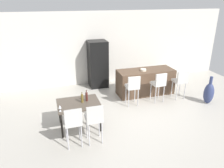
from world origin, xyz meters
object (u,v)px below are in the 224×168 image
at_px(kitchen_island, 145,82).
at_px(wine_bottle_end, 82,98).
at_px(dining_chair_near, 73,121).
at_px(wine_glass_left, 60,107).
at_px(dining_chair_far, 94,118).
at_px(fruit_bowl, 143,70).
at_px(potted_plant, 159,72).
at_px(refrigerator, 98,64).
at_px(bar_chair_left, 133,86).
at_px(wine_bottle_corner, 87,97).
at_px(floor_vase, 209,93).
at_px(dining_table, 79,105).
at_px(bar_chair_right, 181,80).
at_px(bar_chair_middle, 159,83).

bearing_deg(kitchen_island, wine_bottle_end, -149.24).
distance_m(dining_chair_near, wine_glass_left, 0.57).
distance_m(kitchen_island, dining_chair_far, 3.42).
bearing_deg(fruit_bowl, potted_plant, 43.28).
bearing_deg(refrigerator, dining_chair_near, -112.05).
height_order(bar_chair_left, wine_glass_left, bar_chair_left).
xyz_separation_m(kitchen_island, wine_bottle_corner, (-2.47, -1.50, 0.41)).
distance_m(kitchen_island, wine_bottle_corner, 2.92).
bearing_deg(bar_chair_left, dining_chair_far, -135.77).
xyz_separation_m(wine_bottle_end, wine_bottle_corner, (0.13, 0.04, 0.01)).
bearing_deg(floor_vase, fruit_bowl, 144.02).
xyz_separation_m(kitchen_island, dining_table, (-2.70, -1.56, 0.21)).
bearing_deg(bar_chair_left, bar_chair_right, -0.00).
distance_m(bar_chair_middle, wine_bottle_corner, 2.70).
xyz_separation_m(dining_chair_far, potted_plant, (3.68, 3.59, -0.38)).
xyz_separation_m(kitchen_island, fruit_bowl, (-0.13, -0.06, 0.50)).
bearing_deg(dining_table, wine_glass_left, -147.40).
height_order(dining_table, fruit_bowl, fruit_bowl).
bearing_deg(fruit_bowl, dining_table, -149.71).
xyz_separation_m(bar_chair_right, wine_bottle_end, (-3.56, -0.77, 0.16)).
relative_size(bar_chair_middle, dining_chair_far, 1.00).
xyz_separation_m(bar_chair_left, floor_vase, (2.51, -0.61, -0.32)).
xyz_separation_m(wine_glass_left, potted_plant, (4.44, 3.11, -0.55)).
distance_m(dining_chair_near, wine_bottle_corner, 1.01).
relative_size(bar_chair_left, bar_chair_middle, 1.00).
distance_m(bar_chair_right, dining_table, 3.75).
height_order(bar_chair_middle, wine_bottle_corner, wine_bottle_corner).
distance_m(dining_chair_far, fruit_bowl, 3.28).
xyz_separation_m(bar_chair_right, potted_plant, (0.27, 2.00, -0.38)).
bearing_deg(dining_chair_far, refrigerator, 75.16).
xyz_separation_m(wine_bottle_corner, potted_plant, (3.70, 2.73, -0.55)).
distance_m(refrigerator, fruit_bowl, 1.88).
relative_size(dining_table, refrigerator, 0.61).
xyz_separation_m(dining_chair_near, potted_plant, (4.19, 3.59, -0.38)).
relative_size(kitchen_island, dining_chair_near, 1.97).
bearing_deg(refrigerator, fruit_bowl, -43.45).
bearing_deg(floor_vase, dining_chair_near, -168.06).
xyz_separation_m(dining_chair_far, wine_glass_left, (-0.75, 0.49, 0.17)).
relative_size(wine_bottle_end, potted_plant, 0.53).
distance_m(kitchen_island, wine_bottle_end, 3.05).
bearing_deg(bar_chair_left, bar_chair_middle, 0.00).
height_order(wine_glass_left, potted_plant, wine_glass_left).
bearing_deg(kitchen_island, wine_glass_left, -149.62).
bearing_deg(dining_chair_near, bar_chair_left, 36.64).
bearing_deg(wine_bottle_corner, dining_chair_far, -89.04).
height_order(bar_chair_middle, refrigerator, refrigerator).
bearing_deg(wine_bottle_corner, kitchen_island, 31.35).
height_order(bar_chair_right, fruit_bowl, bar_chair_right).
height_order(bar_chair_left, bar_chair_middle, same).
bearing_deg(wine_bottle_end, wine_bottle_corner, 18.33).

